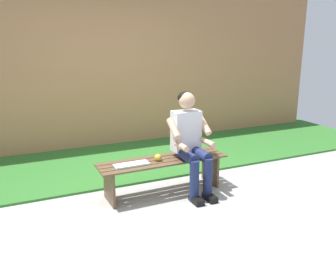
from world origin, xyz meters
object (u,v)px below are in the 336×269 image
Objects in this scene: bench_near at (163,167)px; person_seated at (190,139)px; apple at (158,157)px; book_open at (132,165)px.

person_seated reaches higher than bench_near.
apple is (0.40, -0.07, -0.20)m from person_seated.
person_seated is (-0.32, 0.10, 0.35)m from bench_near.
person_seated is 0.78m from book_open.
apple is at bearing 18.33° from bench_near.
person_seated is at bearing 169.46° from apple.
bench_near is 3.88× the size of book_open.
book_open is (0.74, -0.05, -0.23)m from person_seated.
apple is (0.08, 0.03, 0.15)m from bench_near.
book_open reaches higher than bench_near.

